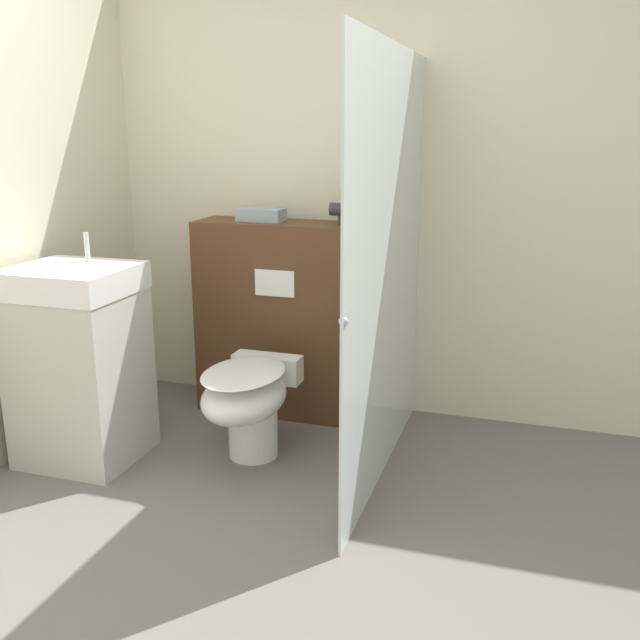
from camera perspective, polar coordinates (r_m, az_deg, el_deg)
ground_plane at (r=2.73m, az=-9.40°, el=-20.27°), size 12.00×12.00×0.00m
wall_back at (r=3.98m, az=2.11°, el=10.54°), size 8.00×0.06×2.50m
partition_panel at (r=3.96m, az=-2.76°, el=0.06°), size 0.98×0.32×1.08m
shower_glass at (r=3.16m, az=5.47°, el=3.86°), size 0.04×1.51×1.91m
toilet at (r=3.45m, az=-5.75°, el=-6.41°), size 0.38×0.62×0.47m
sink_vanity at (r=3.60m, az=-18.67°, el=-3.36°), size 0.54×0.50×1.09m
hair_drier at (r=3.73m, az=2.30°, el=8.78°), size 0.21×0.07×0.11m
folded_towel at (r=3.91m, az=-4.72°, el=8.39°), size 0.25×0.14×0.07m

